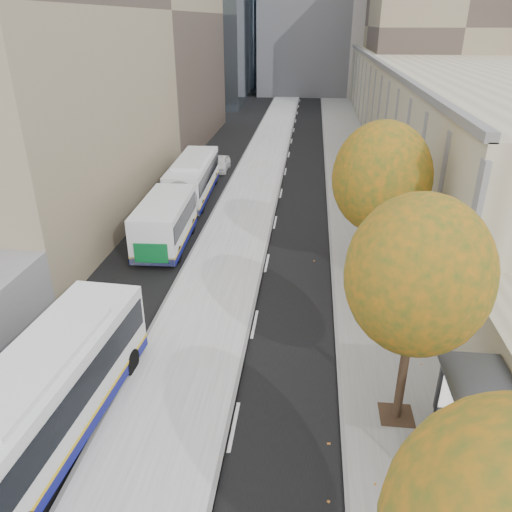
# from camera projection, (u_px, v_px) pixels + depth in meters

# --- Properties ---
(bus_platform) EXTENTS (4.25, 150.00, 0.15)m
(bus_platform) POSITION_uv_depth(u_px,v_px,m) (250.00, 196.00, 36.88)
(bus_platform) COLOR #A5A5A5
(bus_platform) RESTS_ON ground
(sidewalk) EXTENTS (4.75, 150.00, 0.08)m
(sidewalk) POSITION_uv_depth(u_px,v_px,m) (360.00, 200.00, 36.11)
(sidewalk) COLOR gray
(sidewalk) RESTS_ON ground
(building_tan) EXTENTS (18.00, 92.00, 8.00)m
(building_tan) POSITION_uv_depth(u_px,v_px,m) (440.00, 93.00, 59.34)
(building_tan) COLOR tan
(building_tan) RESTS_ON ground
(building_midrise) EXTENTS (24.00, 46.00, 25.00)m
(building_midrise) POSITION_uv_depth(u_px,v_px,m) (21.00, 10.00, 38.77)
(building_midrise) COLOR gray
(building_midrise) RESTS_ON ground
(bus_shelter) EXTENTS (1.90, 4.40, 2.53)m
(bus_shelter) POSITION_uv_depth(u_px,v_px,m) (495.00, 415.00, 13.44)
(bus_shelter) COLOR #383A3F
(bus_shelter) RESTS_ON sidewalk
(tree_c) EXTENTS (4.20, 4.20, 7.28)m
(tree_c) POSITION_uv_depth(u_px,v_px,m) (418.00, 276.00, 14.17)
(tree_c) COLOR black
(tree_c) RESTS_ON sidewalk
(tree_d) EXTENTS (4.40, 4.40, 7.60)m
(tree_d) POSITION_uv_depth(u_px,v_px,m) (382.00, 178.00, 22.16)
(tree_d) COLOR black
(tree_d) RESTS_ON sidewalk
(bus_far) EXTENTS (3.09, 16.65, 2.76)m
(bus_far) POSITION_uv_depth(u_px,v_px,m) (183.00, 194.00, 32.72)
(bus_far) COLOR white
(bus_far) RESTS_ON ground
(distant_car) EXTENTS (1.50, 3.72, 1.27)m
(distant_car) POSITION_uv_depth(u_px,v_px,m) (220.00, 164.00, 42.93)
(distant_car) COLOR white
(distant_car) RESTS_ON ground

